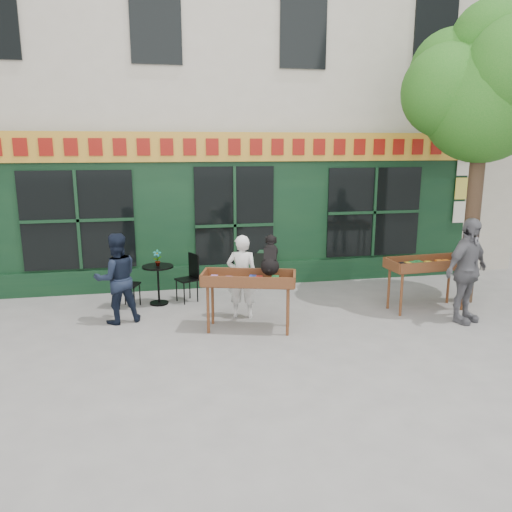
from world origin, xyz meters
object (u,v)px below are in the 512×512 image
(dog, at_px, (270,254))
(book_cart_right, at_px, (427,267))
(man_right, at_px, (467,271))
(man_left, at_px, (117,278))
(woman, at_px, (242,276))
(book_cart_center, at_px, (249,282))
(bistro_table, at_px, (158,277))

(dog, bearing_deg, book_cart_right, 24.23)
(man_right, xyz_separation_m, man_left, (-5.92, 1.17, -0.13))
(woman, xyz_separation_m, man_left, (-2.17, 0.16, 0.04))
(dog, distance_m, man_right, 3.44)
(book_cart_right, distance_m, man_left, 5.64)
(book_cart_center, distance_m, dog, 0.59)
(book_cart_center, distance_m, man_left, 2.31)
(woman, bearing_deg, book_cart_center, 106.23)
(book_cart_center, distance_m, woman, 0.65)
(dog, xyz_separation_m, book_cart_right, (3.10, 0.44, -0.47))
(book_cart_right, bearing_deg, man_right, -71.96)
(woman, distance_m, bistro_table, 1.82)
(dog, bearing_deg, man_right, 10.96)
(dog, relative_size, book_cart_right, 0.39)
(man_left, bearing_deg, book_cart_center, 143.23)
(man_left, bearing_deg, bistro_table, -144.19)
(bistro_table, relative_size, man_left, 0.48)
(book_cart_center, xyz_separation_m, bistro_table, (-1.47, 1.71, -0.28))
(woman, height_order, bistro_table, woman)
(dog, relative_size, man_left, 0.38)
(book_cart_center, bearing_deg, man_left, 175.77)
(woman, xyz_separation_m, book_cart_right, (3.45, -0.26, 0.07))
(bistro_table, bearing_deg, dog, -44.08)
(man_right, distance_m, bistro_table, 5.63)
(woman, bearing_deg, man_left, 12.06)
(woman, relative_size, man_right, 0.82)
(bistro_table, height_order, man_left, man_left)
(dog, relative_size, bistro_table, 0.79)
(woman, height_order, man_left, man_left)
(book_cart_center, height_order, dog, dog)
(dog, xyz_separation_m, man_right, (3.40, -0.31, -0.37))
(dog, bearing_deg, bistro_table, 152.15)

